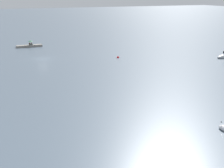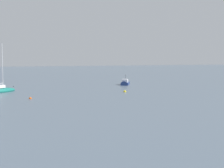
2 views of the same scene
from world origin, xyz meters
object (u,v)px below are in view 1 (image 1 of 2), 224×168
Objects in this scene: person_seated_grey_left at (32,44)px; person_seated_brown_right at (30,44)px; umbrella_open_green at (30,41)px; mooring_buoy_near at (118,57)px.

person_seated_brown_right is at bearing -17.44° from person_seated_grey_left.
umbrella_open_green reaches higher than person_seated_brown_right.
umbrella_open_green is 29.95m from mooring_buoy_near.
person_seated_grey_left is 29.67m from mooring_buoy_near.
person_seated_grey_left is 1.23× the size of mooring_buoy_near.
person_seated_brown_right is (0.56, -0.12, 0.00)m from person_seated_grey_left.
umbrella_open_green is (-0.27, 0.00, 0.86)m from person_seated_brown_right.
person_seated_grey_left is 0.57m from person_seated_brown_right.
umbrella_open_green is at bearing 173.28° from person_seated_brown_right.
person_seated_grey_left and person_seated_brown_right have the same top height.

